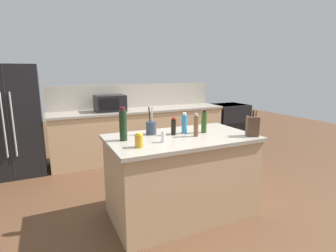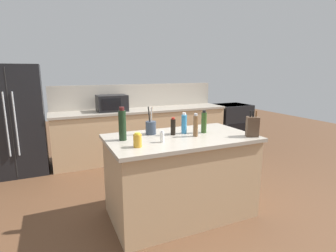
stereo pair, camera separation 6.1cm
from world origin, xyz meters
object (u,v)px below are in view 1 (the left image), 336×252
object	(u,v)px
olive_oil_bottle	(204,122)
wine_bottle	(123,125)
utensil_crock	(151,127)
range_oven	(228,124)
refrigerator	(11,121)
honey_jar	(139,140)
salt_shaker	(163,137)
pepper_grinder	(196,125)
microwave	(110,103)
soy_sauce_bottle	(174,127)
dish_soap_bottle	(184,124)
knife_block	(252,126)

from	to	relation	value
olive_oil_bottle	wine_bottle	distance (m)	0.97
utensil_crock	range_oven	bearing A→B (deg)	36.39
refrigerator	honey_jar	bearing A→B (deg)	-62.25
olive_oil_bottle	salt_shaker	xyz separation A→B (m)	(-0.62, -0.19, -0.07)
olive_oil_bottle	salt_shaker	bearing A→B (deg)	-162.77
utensil_crock	salt_shaker	bearing A→B (deg)	-92.68
pepper_grinder	refrigerator	bearing A→B (deg)	130.99
range_oven	microwave	size ratio (longest dim) A/B	1.73
microwave	soy_sauce_bottle	bearing A→B (deg)	-83.53
soy_sauce_bottle	pepper_grinder	distance (m)	0.26
soy_sauce_bottle	pepper_grinder	size ratio (longest dim) A/B	0.78
range_oven	soy_sauce_bottle	xyz separation A→B (m)	(-2.45, -2.10, 0.57)
range_oven	honey_jar	xyz separation A→B (m)	(-2.97, -2.41, 0.54)
dish_soap_bottle	microwave	bearing A→B (deg)	100.53
knife_block	salt_shaker	distance (m)	1.03
microwave	honey_jar	distance (m)	2.42
range_oven	utensil_crock	xyz separation A→B (m)	(-2.67, -1.97, 0.56)
refrigerator	range_oven	size ratio (longest dim) A/B	1.91
range_oven	salt_shaker	size ratio (longest dim) A/B	7.68
dish_soap_bottle	honey_jar	bearing A→B (deg)	-154.44
soy_sauce_bottle	dish_soap_bottle	bearing A→B (deg)	6.16
knife_block	soy_sauce_bottle	bearing A→B (deg)	179.53
olive_oil_bottle	range_oven	bearing A→B (deg)	46.11
utensil_crock	soy_sauce_bottle	world-z (taller)	utensil_crock
wine_bottle	pepper_grinder	bearing A→B (deg)	-12.17
range_oven	olive_oil_bottle	size ratio (longest dim) A/B	3.42
knife_block	wine_bottle	bearing A→B (deg)	-169.42
wine_bottle	pepper_grinder	distance (m)	0.80
soy_sauce_bottle	salt_shaker	distance (m)	0.34
dish_soap_bottle	refrigerator	bearing A→B (deg)	132.56
pepper_grinder	honey_jar	xyz separation A→B (m)	(-0.72, -0.14, -0.06)
microwave	dish_soap_bottle	bearing A→B (deg)	-79.47
refrigerator	honey_jar	distance (m)	2.78
wine_bottle	honey_jar	xyz separation A→B (m)	(0.06, -0.31, -0.10)
refrigerator	olive_oil_bottle	distance (m)	3.11
knife_block	honey_jar	xyz separation A→B (m)	(-1.30, 0.12, -0.05)
dish_soap_bottle	salt_shaker	distance (m)	0.47
dish_soap_bottle	honey_jar	xyz separation A→B (m)	(-0.67, -0.32, -0.05)
microwave	dish_soap_bottle	distance (m)	2.12
knife_block	utensil_crock	xyz separation A→B (m)	(-1.00, 0.56, -0.03)
refrigerator	salt_shaker	xyz separation A→B (m)	(1.58, -2.40, 0.12)
salt_shaker	refrigerator	bearing A→B (deg)	123.34
olive_oil_bottle	refrigerator	bearing A→B (deg)	134.82
soy_sauce_bottle	microwave	bearing A→B (deg)	96.47
olive_oil_bottle	salt_shaker	size ratio (longest dim) A/B	2.25
olive_oil_bottle	soy_sauce_bottle	bearing A→B (deg)	172.30
soy_sauce_bottle	wine_bottle	world-z (taller)	wine_bottle
salt_shaker	olive_oil_bottle	bearing A→B (deg)	17.23
pepper_grinder	soy_sauce_bottle	bearing A→B (deg)	140.67
microwave	refrigerator	bearing A→B (deg)	178.13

